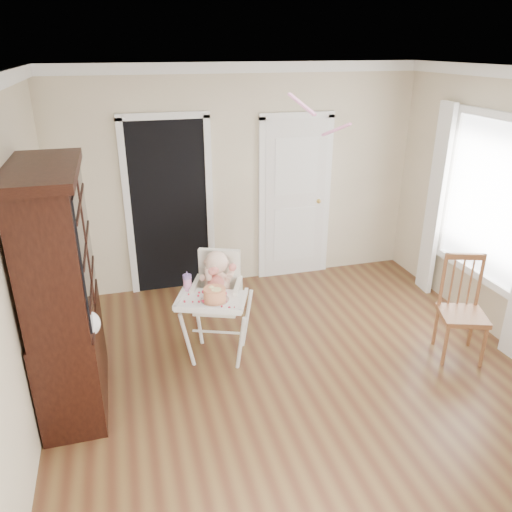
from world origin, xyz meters
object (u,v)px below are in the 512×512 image
object	(u,v)px
sippy_cup	(187,282)
dining_chair	(462,311)
china_cabinet	(62,293)
high_chair	(217,295)
cake	(215,294)

from	to	relation	value
sippy_cup	dining_chair	bearing A→B (deg)	-13.44
china_cabinet	dining_chair	xyz separation A→B (m)	(3.63, -0.29, -0.56)
sippy_cup	dining_chair	size ratio (longest dim) A/B	0.19
high_chair	dining_chair	distance (m)	2.40
high_chair	china_cabinet	size ratio (longest dim) A/B	0.53
high_chair	cake	distance (m)	0.30
cake	dining_chair	xyz separation A→B (m)	(2.38, -0.35, -0.34)
sippy_cup	dining_chair	world-z (taller)	dining_chair
high_chair	sippy_cup	xyz separation A→B (m)	(-0.27, 0.02, 0.17)
sippy_cup	dining_chair	distance (m)	2.68
dining_chair	cake	bearing A→B (deg)	-168.63
high_chair	china_cabinet	distance (m)	1.40
cake	china_cabinet	bearing A→B (deg)	-177.41
dining_chair	sippy_cup	bearing A→B (deg)	-173.71
high_chair	sippy_cup	bearing A→B (deg)	-161.59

